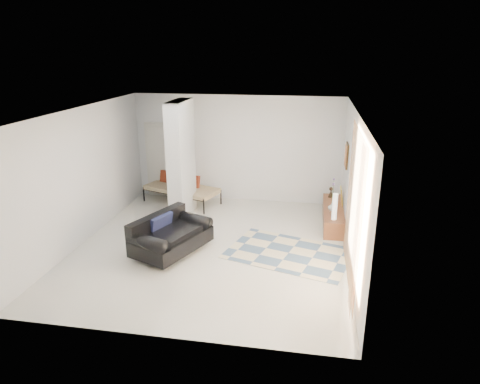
# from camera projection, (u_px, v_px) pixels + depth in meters

# --- Properties ---
(floor) EXTENTS (6.00, 6.00, 0.00)m
(floor) POSITION_uv_depth(u_px,v_px,m) (212.00, 246.00, 8.93)
(floor) COLOR beige
(floor) RESTS_ON ground
(ceiling) EXTENTS (6.00, 6.00, 0.00)m
(ceiling) POSITION_uv_depth(u_px,v_px,m) (209.00, 111.00, 8.03)
(ceiling) COLOR white
(ceiling) RESTS_ON wall_back
(wall_back) EXTENTS (6.00, 0.00, 6.00)m
(wall_back) POSITION_uv_depth(u_px,v_px,m) (237.00, 149.00, 11.28)
(wall_back) COLOR silver
(wall_back) RESTS_ON ground
(wall_front) EXTENTS (6.00, 0.00, 6.00)m
(wall_front) POSITION_uv_depth(u_px,v_px,m) (158.00, 249.00, 5.68)
(wall_front) COLOR silver
(wall_front) RESTS_ON ground
(wall_left) EXTENTS (0.00, 6.00, 6.00)m
(wall_left) POSITION_uv_depth(u_px,v_px,m) (82.00, 176.00, 8.92)
(wall_left) COLOR silver
(wall_left) RESTS_ON ground
(wall_right) EXTENTS (0.00, 6.00, 6.00)m
(wall_right) POSITION_uv_depth(u_px,v_px,m) (353.00, 190.00, 8.03)
(wall_right) COLOR silver
(wall_right) RESTS_ON ground
(partition_column) EXTENTS (0.35, 1.20, 2.80)m
(partition_column) POSITION_uv_depth(u_px,v_px,m) (181.00, 160.00, 10.15)
(partition_column) COLOR silver
(partition_column) RESTS_ON floor
(hallway_door) EXTENTS (0.85, 0.06, 2.04)m
(hallway_door) POSITION_uv_depth(u_px,v_px,m) (162.00, 160.00, 11.70)
(hallway_door) COLOR silver
(hallway_door) RESTS_ON floor
(curtain) EXTENTS (0.00, 2.55, 2.55)m
(curtain) POSITION_uv_depth(u_px,v_px,m) (353.00, 209.00, 6.96)
(curtain) COLOR #F0933F
(curtain) RESTS_ON wall_right
(wall_art) EXTENTS (0.04, 0.45, 0.55)m
(wall_art) POSITION_uv_depth(u_px,v_px,m) (347.00, 156.00, 9.54)
(wall_art) COLOR #3B2610
(wall_art) RESTS_ON wall_right
(media_console) EXTENTS (0.45, 1.97, 0.80)m
(media_console) POSITION_uv_depth(u_px,v_px,m) (333.00, 215.00, 10.04)
(media_console) COLOR brown
(media_console) RESTS_ON floor
(loveseat) EXTENTS (1.47, 1.83, 0.76)m
(loveseat) POSITION_uv_depth(u_px,v_px,m) (169.00, 236.00, 8.59)
(loveseat) COLOR silver
(loveseat) RESTS_ON floor
(daybed) EXTENTS (2.13, 1.45, 0.77)m
(daybed) POSITION_uv_depth(u_px,v_px,m) (181.00, 188.00, 11.34)
(daybed) COLOR black
(daybed) RESTS_ON floor
(area_rug) EXTENTS (2.74, 2.19, 0.01)m
(area_rug) POSITION_uv_depth(u_px,v_px,m) (289.00, 253.00, 8.62)
(area_rug) COLOR beige
(area_rug) RESTS_ON floor
(cylinder_lamp) EXTENTS (0.11, 0.11, 0.58)m
(cylinder_lamp) POSITION_uv_depth(u_px,v_px,m) (335.00, 207.00, 9.19)
(cylinder_lamp) COLOR white
(cylinder_lamp) RESTS_ON media_console
(bronze_figurine) EXTENTS (0.14, 0.14, 0.26)m
(bronze_figurine) POSITION_uv_depth(u_px,v_px,m) (331.00, 192.00, 10.61)
(bronze_figurine) COLOR black
(bronze_figurine) RESTS_ON media_console
(vase) EXTENTS (0.19, 0.19, 0.19)m
(vase) POSITION_uv_depth(u_px,v_px,m) (332.00, 207.00, 9.76)
(vase) COLOR silver
(vase) RESTS_ON media_console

